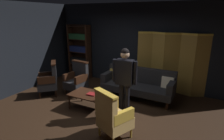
% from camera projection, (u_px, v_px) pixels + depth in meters
% --- Properties ---
extents(ground_plane, '(10.00, 10.00, 0.00)m').
position_uv_depth(ground_plane, '(97.00, 114.00, 4.76)').
color(ground_plane, black).
extents(back_wall, '(7.20, 0.10, 2.80)m').
position_uv_depth(back_wall, '(135.00, 45.00, 6.44)').
color(back_wall, black).
rests_on(back_wall, ground_plane).
extents(side_wall_left, '(0.10, 3.60, 2.80)m').
position_uv_depth(side_wall_left, '(29.00, 46.00, 6.22)').
color(side_wall_left, black).
rests_on(side_wall_left, ground_plane).
extents(folding_screen, '(2.16, 0.32, 1.90)m').
position_uv_depth(folding_screen, '(171.00, 63.00, 5.82)').
color(folding_screen, olive).
rests_on(folding_screen, ground_plane).
extents(bookshelf, '(0.90, 0.32, 2.05)m').
position_uv_depth(bookshelf, '(80.00, 51.00, 7.28)').
color(bookshelf, black).
rests_on(bookshelf, ground_plane).
extents(velvet_couch, '(2.12, 0.78, 0.88)m').
position_uv_depth(velvet_couch, '(138.00, 83.00, 5.62)').
color(velvet_couch, black).
rests_on(velvet_couch, ground_plane).
extents(coffee_table, '(1.00, 0.64, 0.42)m').
position_uv_depth(coffee_table, '(89.00, 96.00, 4.93)').
color(coffee_table, black).
rests_on(coffee_table, ground_plane).
extents(armchair_gilt_accent, '(0.76, 0.76, 1.04)m').
position_uv_depth(armchair_gilt_accent, '(113.00, 116.00, 3.71)').
color(armchair_gilt_accent, gold).
rests_on(armchair_gilt_accent, ground_plane).
extents(armchair_wing_left, '(0.64, 0.64, 1.04)m').
position_uv_depth(armchair_wing_left, '(77.00, 79.00, 5.82)').
color(armchair_wing_left, black).
rests_on(armchair_wing_left, ground_plane).
extents(armchair_wing_right, '(0.82, 0.82, 1.04)m').
position_uv_depth(armchair_wing_right, '(49.00, 80.00, 5.78)').
color(armchair_wing_right, black).
rests_on(armchair_wing_right, ground_plane).
extents(standing_figure, '(0.59, 0.25, 1.70)m').
position_uv_depth(standing_figure, '(125.00, 77.00, 4.33)').
color(standing_figure, black).
rests_on(standing_figure, ground_plane).
extents(book_red_leather, '(0.24, 0.21, 0.03)m').
position_uv_depth(book_red_leather, '(92.00, 94.00, 4.87)').
color(book_red_leather, maroon).
rests_on(book_red_leather, coffee_table).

